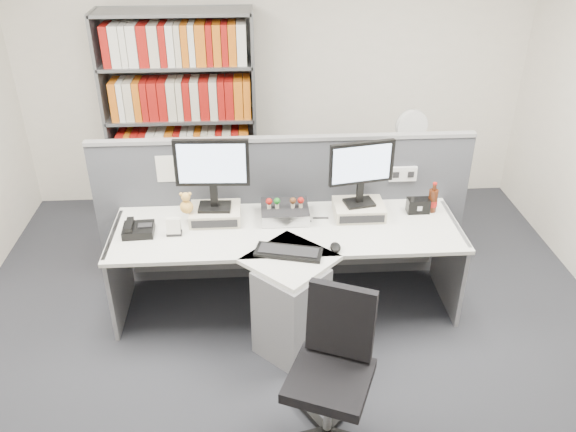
{
  "coord_description": "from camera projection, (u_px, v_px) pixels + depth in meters",
  "views": [
    {
      "loc": [
        -0.23,
        -2.93,
        2.96
      ],
      "look_at": [
        0.0,
        0.65,
        0.92
      ],
      "focal_mm": 36.63,
      "sensor_mm": 36.0,
      "label": 1
    }
  ],
  "objects": [
    {
      "name": "ground",
      "position": [
        294.0,
        379.0,
        4.02
      ],
      "size": [
        5.5,
        5.5,
        0.0
      ],
      "primitive_type": "plane",
      "color": "#32343B",
      "rests_on": "ground"
    },
    {
      "name": "room_shell",
      "position": [
        296.0,
        135.0,
        3.13
      ],
      "size": [
        5.04,
        5.54,
        2.72
      ],
      "color": "white",
      "rests_on": "ground"
    },
    {
      "name": "partition",
      "position": [
        284.0,
        209.0,
        4.78
      ],
      "size": [
        3.0,
        0.08,
        1.27
      ],
      "color": "#484A51",
      "rests_on": "ground"
    },
    {
      "name": "desk",
      "position": [
        288.0,
        275.0,
        4.31
      ],
      "size": [
        2.6,
        1.2,
        0.72
      ],
      "color": "white",
      "rests_on": "ground"
    },
    {
      "name": "monitor_riser_left",
      "position": [
        215.0,
        214.0,
        4.45
      ],
      "size": [
        0.38,
        0.31,
        0.1
      ],
      "color": "beige",
      "rests_on": "desk"
    },
    {
      "name": "monitor_riser_right",
      "position": [
        359.0,
        210.0,
        4.52
      ],
      "size": [
        0.38,
        0.31,
        0.1
      ],
      "color": "beige",
      "rests_on": "desk"
    },
    {
      "name": "monitor_left",
      "position": [
        212.0,
        168.0,
        4.27
      ],
      "size": [
        0.55,
        0.19,
        0.56
      ],
      "color": "black",
      "rests_on": "monitor_riser_left"
    },
    {
      "name": "monitor_right",
      "position": [
        362.0,
        168.0,
        4.34
      ],
      "size": [
        0.49,
        0.2,
        0.51
      ],
      "color": "black",
      "rests_on": "monitor_riser_right"
    },
    {
      "name": "desktop_pc",
      "position": [
        285.0,
        212.0,
        4.49
      ],
      "size": [
        0.36,
        0.32,
        0.1
      ],
      "color": "black",
      "rests_on": "desk"
    },
    {
      "name": "figurines",
      "position": [
        285.0,
        202.0,
        4.42
      ],
      "size": [
        0.29,
        0.05,
        0.09
      ],
      "color": "beige",
      "rests_on": "desktop_pc"
    },
    {
      "name": "keyboard",
      "position": [
        289.0,
        252.0,
        4.06
      ],
      "size": [
        0.49,
        0.28,
        0.03
      ],
      "color": "black",
      "rests_on": "desk"
    },
    {
      "name": "mouse",
      "position": [
        336.0,
        247.0,
        4.1
      ],
      "size": [
        0.08,
        0.12,
        0.05
      ],
      "primitive_type": "ellipsoid",
      "color": "black",
      "rests_on": "desk"
    },
    {
      "name": "desk_phone",
      "position": [
        138.0,
        229.0,
        4.29
      ],
      "size": [
        0.23,
        0.21,
        0.1
      ],
      "color": "black",
      "rests_on": "desk"
    },
    {
      "name": "desk_calendar",
      "position": [
        174.0,
        228.0,
        4.27
      ],
      "size": [
        0.11,
        0.08,
        0.13
      ],
      "color": "black",
      "rests_on": "desk"
    },
    {
      "name": "plush_toy",
      "position": [
        186.0,
        204.0,
        4.33
      ],
      "size": [
        0.1,
        0.1,
        0.17
      ],
      "color": "gold",
      "rests_on": "monitor_riser_left"
    },
    {
      "name": "speaker",
      "position": [
        418.0,
        206.0,
        4.56
      ],
      "size": [
        0.17,
        0.1,
        0.11
      ],
      "primitive_type": "cube",
      "color": "black",
      "rests_on": "desk"
    },
    {
      "name": "cola_bottle",
      "position": [
        433.0,
        201.0,
        4.55
      ],
      "size": [
        0.08,
        0.08,
        0.25
      ],
      "color": "#3F190A",
      "rests_on": "desk"
    },
    {
      "name": "shelving_unit",
      "position": [
        182.0,
        121.0,
        5.6
      ],
      "size": [
        1.41,
        0.4,
        2.0
      ],
      "color": "slate",
      "rests_on": "ground"
    },
    {
      "name": "filing_cabinet",
      "position": [
        404.0,
        194.0,
        5.64
      ],
      "size": [
        0.45,
        0.61,
        0.7
      ],
      "color": "slate",
      "rests_on": "ground"
    },
    {
      "name": "desk_fan",
      "position": [
        411.0,
        130.0,
        5.31
      ],
      "size": [
        0.3,
        0.18,
        0.5
      ],
      "color": "white",
      "rests_on": "filing_cabinet"
    },
    {
      "name": "office_chair",
      "position": [
        333.0,
        365.0,
        3.42
      ],
      "size": [
        0.64,
        0.65,
        0.96
      ],
      "color": "silver",
      "rests_on": "ground"
    }
  ]
}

